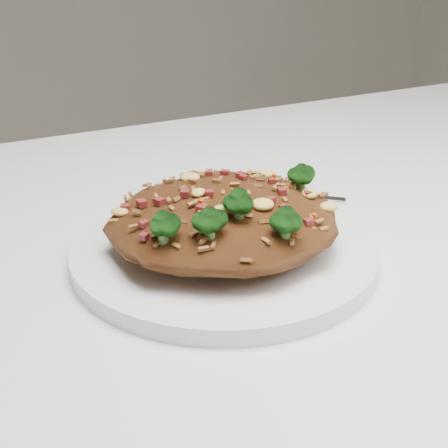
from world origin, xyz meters
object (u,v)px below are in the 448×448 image
at_px(fried_rice, 225,211).
at_px(fork, 265,193).
at_px(plate, 224,249).
at_px(dining_table, 282,352).

bearing_deg(fried_rice, fork, 41.95).
xyz_separation_m(plate, fork, (0.08, 0.07, 0.01)).
relative_size(plate, fried_rice, 1.33).
bearing_deg(fork, fried_rice, -98.08).
bearing_deg(plate, fork, 41.48).
bearing_deg(fried_rice, dining_table, -28.96).
xyz_separation_m(fried_rice, fork, (0.08, 0.07, -0.03)).
bearing_deg(dining_table, fried_rice, 151.04).
height_order(plate, fork, fork).
bearing_deg(fried_rice, plate, 83.68).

